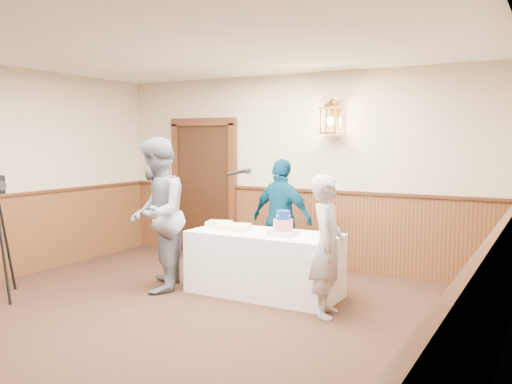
% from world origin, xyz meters
% --- Properties ---
extents(ground, '(7.00, 7.00, 0.00)m').
position_xyz_m(ground, '(0.00, 0.00, 0.00)').
color(ground, black).
rests_on(ground, ground).
extents(room_shell, '(6.02, 7.02, 2.81)m').
position_xyz_m(room_shell, '(-0.05, 0.45, 1.52)').
color(room_shell, '#C9B296').
rests_on(room_shell, ground).
extents(display_table, '(1.80, 0.80, 0.75)m').
position_xyz_m(display_table, '(0.34, 1.90, 0.38)').
color(display_table, white).
rests_on(display_table, ground).
extents(tiered_cake, '(0.29, 0.29, 0.29)m').
position_xyz_m(tiered_cake, '(0.63, 1.82, 0.86)').
color(tiered_cake, beige).
rests_on(tiered_cake, display_table).
extents(sheet_cake_yellow, '(0.41, 0.34, 0.07)m').
position_xyz_m(sheet_cake_yellow, '(-0.07, 1.86, 0.79)').
color(sheet_cake_yellow, '#ECF190').
rests_on(sheet_cake_yellow, display_table).
extents(sheet_cake_green, '(0.35, 0.31, 0.07)m').
position_xyz_m(sheet_cake_green, '(-0.37, 2.01, 0.78)').
color(sheet_cake_green, '#A2DA99').
rests_on(sheet_cake_green, display_table).
extents(interviewer, '(1.62, 1.14, 1.88)m').
position_xyz_m(interviewer, '(-0.90, 1.41, 0.94)').
color(interviewer, slate).
rests_on(interviewer, ground).
extents(baker, '(0.48, 0.61, 1.49)m').
position_xyz_m(baker, '(1.29, 1.52, 0.75)').
color(baker, '#9C9CA2').
rests_on(baker, ground).
extents(assistant_p, '(0.99, 0.56, 1.60)m').
position_xyz_m(assistant_p, '(0.19, 2.67, 0.80)').
color(assistant_p, '#063652').
rests_on(assistant_p, ground).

